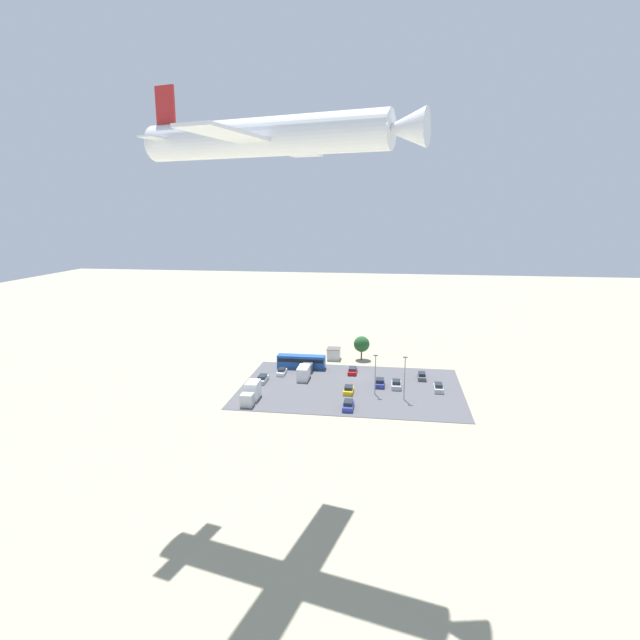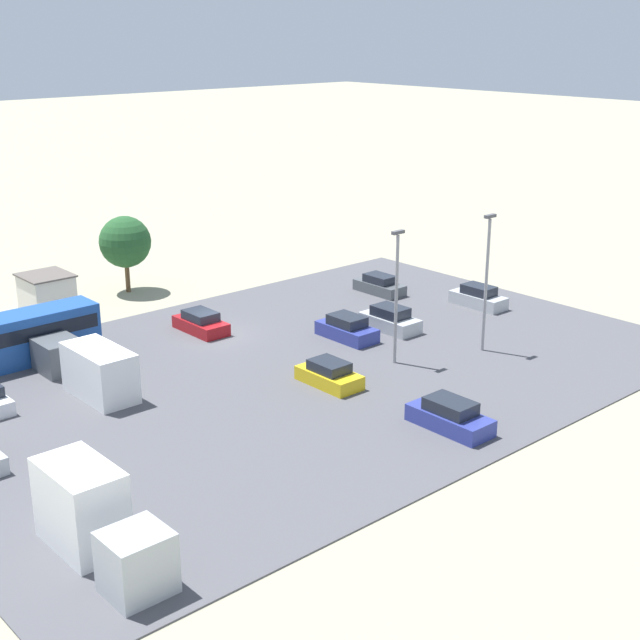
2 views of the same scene
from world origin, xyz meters
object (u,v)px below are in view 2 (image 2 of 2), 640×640
Objects in this scene: parked_car_4 at (201,323)px; parked_car_1 at (450,417)px; shed_building at (47,293)px; parked_car_5 at (329,375)px; parked_truck_0 at (88,367)px; parked_car_7 at (390,320)px; parked_truck_1 at (96,521)px; parked_car_0 at (380,285)px; parked_car_6 at (347,329)px; bus at (7,340)px; parked_car_3 at (478,298)px.

parked_car_1 is at bearing -87.55° from parked_car_4.
shed_building reaches higher than parked_car_5.
parked_car_4 is (-5.75, 11.24, -0.75)m from shed_building.
parked_truck_0 is (11.46, -17.25, 0.65)m from parked_car_1.
parked_car_1 is 1.07× the size of parked_car_7.
parked_truck_0 is 17.64m from parked_truck_1.
parked_truck_1 reaches higher than parked_car_0.
parked_truck_0 is at bearing -56.40° from parked_car_1.
parked_car_6 is (-6.26, -5.15, 0.06)m from parked_car_5.
bus is 2.66× the size of parked_car_6.
shed_building reaches higher than parked_car_7.
parked_car_6 is (12.22, -1.26, -0.00)m from parked_car_3.
parked_car_1 is (14.74, 19.74, 0.05)m from parked_car_0.
parked_car_7 reaches higher than parked_car_1.
bus is (6.76, 8.83, 0.34)m from shed_building.
parked_car_6 is at bearing -49.76° from parked_car_4.
bus is at bearing 154.61° from parked_car_7.
parked_car_7 is 0.59× the size of parked_truck_1.
parked_car_0 reaches higher than parked_car_5.
bus reaches higher than parked_car_0.
shed_building is 0.85× the size of parked_car_6.
bus is 2.84× the size of parked_car_5.
shed_building is 0.85× the size of parked_car_7.
parked_car_3 is (-31.20, 11.31, -1.03)m from bus.
parked_car_7 is at bearing -124.69° from parked_car_1.
shed_building is at bearing -30.96° from parked_car_0.
bus is at bearing -50.09° from parked_car_5.
parked_car_3 is at bearing -25.47° from parked_car_4.
parked_car_7 is (5.69, 6.66, 0.07)m from parked_car_0.
parked_truck_0 is at bearing -9.34° from parked_car_3.
parked_car_4 is (18.69, -8.90, -0.06)m from parked_car_3.
parked_car_3 is at bearing 112.56° from parked_car_0.
shed_building is 24.78m from parked_car_5.
shed_building is at bearing -78.45° from parked_car_1.
parked_car_0 is at bearing 81.90° from bus.
parked_truck_0 is (4.80, 15.33, -0.04)m from shed_building.
parked_car_5 is (15.44, 11.20, -0.01)m from parked_car_0.
parked_car_1 is 21.70m from parked_car_3.
parked_car_4 is (-12.51, 2.41, -1.09)m from bus.
parked_car_3 reaches higher than parked_car_4.
bus is 19.86m from parked_car_5.
parked_car_6 is 3.55m from parked_car_7.
parked_truck_0 is at bearing 16.76° from bus.
parked_car_0 is 24.64m from parked_car_1.
parked_car_0 is at bearing -144.04° from parked_car_5.
parked_car_7 is at bearing 49.51° from parked_car_0.
parked_truck_1 is (18.43, 19.87, 1.00)m from parked_car_4.
parked_car_7 is 30.70m from parked_truck_1.
bus reaches higher than shed_building.
shed_building is 0.85× the size of parked_car_3.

